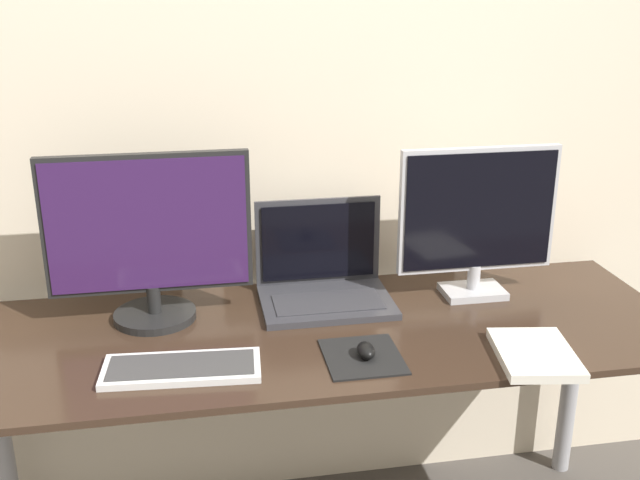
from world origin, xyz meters
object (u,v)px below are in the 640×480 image
object	(u,v)px
mouse	(366,350)
book	(535,354)
keyboard	(182,368)
monitor_left	(149,238)
monitor_right	(478,218)
laptop	(323,277)

from	to	relation	value
mouse	book	distance (m)	0.40
keyboard	book	distance (m)	0.82
monitor_left	mouse	xyz separation A→B (m)	(0.49, -0.31, -0.20)
monitor_right	keyboard	xyz separation A→B (m)	(-0.81, -0.30, -0.22)
monitor_right	keyboard	size ratio (longest dim) A/B	1.21
keyboard	monitor_left	bearing A→B (deg)	102.74
monitor_right	book	xyz separation A→B (m)	(0.01, -0.38, -0.22)
monitor_right	laptop	size ratio (longest dim) A/B	1.24
book	monitor_left	bearing A→B (deg)	156.74
laptop	book	xyz separation A→B (m)	(0.43, -0.43, -0.05)
monitor_left	monitor_right	distance (m)	0.88
monitor_right	book	bearing A→B (deg)	-88.79
mouse	monitor_left	bearing A→B (deg)	147.71
keyboard	book	xyz separation A→B (m)	(0.82, -0.08, 0.00)
monitor_left	monitor_right	xyz separation A→B (m)	(0.88, 0.00, 0.00)
laptop	keyboard	distance (m)	0.53
monitor_left	book	distance (m)	0.99
keyboard	book	world-z (taller)	book
laptop	mouse	size ratio (longest dim) A/B	5.25
laptop	book	size ratio (longest dim) A/B	1.36
monitor_right	mouse	bearing A→B (deg)	-140.90
monitor_right	book	size ratio (longest dim) A/B	1.69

